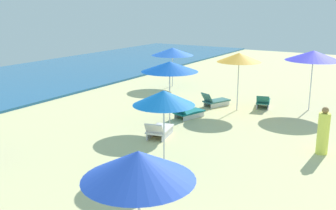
% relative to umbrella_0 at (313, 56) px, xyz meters
% --- Properties ---
extents(umbrella_0, '(2.47, 2.47, 2.74)m').
position_rel_umbrella_0_xyz_m(umbrella_0, '(0.00, 0.00, 0.00)').
color(umbrella_0, silver).
rests_on(umbrella_0, ground_plane).
extents(umbrella_1, '(1.99, 1.99, 2.64)m').
position_rel_umbrella_0_xyz_m(umbrella_1, '(-1.75, 2.82, -0.08)').
color(umbrella_1, silver).
rests_on(umbrella_1, ground_plane).
extents(lounge_chair_1_0, '(1.46, 0.91, 0.67)m').
position_rel_umbrella_0_xyz_m(lounge_chair_1_0, '(-0.62, 1.96, -2.25)').
color(lounge_chair_1_0, silver).
rests_on(lounge_chair_1_0, ground_plane).
extents(lounge_chair_1_1, '(1.53, 1.09, 0.71)m').
position_rel_umbrella_0_xyz_m(lounge_chair_1_1, '(-1.60, 4.00, -2.26)').
color(lounge_chair_1_1, silver).
rests_on(lounge_chair_1_1, ground_plane).
extents(umbrella_2, '(2.45, 2.45, 2.28)m').
position_rel_umbrella_0_xyz_m(umbrella_2, '(1.44, 8.15, -0.45)').
color(umbrella_2, silver).
rests_on(umbrella_2, ground_plane).
extents(umbrella_3, '(2.23, 2.23, 2.58)m').
position_rel_umbrella_0_xyz_m(umbrella_3, '(-5.38, 4.26, -0.13)').
color(umbrella_3, silver).
rests_on(umbrella_3, ground_plane).
extents(lounge_chair_3_0, '(1.60, 1.07, 0.75)m').
position_rel_umbrella_0_xyz_m(lounge_chair_3_0, '(-4.06, 4.17, -2.25)').
color(lounge_chair_3_0, silver).
rests_on(lounge_chair_3_0, ground_plane).
extents(lounge_chair_3_1, '(1.54, 0.96, 0.68)m').
position_rel_umbrella_0_xyz_m(lounge_chair_3_1, '(-6.84, 3.83, -2.24)').
color(lounge_chair_3_1, silver).
rests_on(lounge_chair_3_1, ground_plane).
extents(umbrella_6, '(1.95, 1.95, 2.40)m').
position_rel_umbrella_0_xyz_m(umbrella_6, '(-13.55, -0.03, -0.37)').
color(umbrella_6, silver).
rests_on(umbrella_6, ground_plane).
extents(umbrella_7, '(1.83, 1.83, 2.32)m').
position_rel_umbrella_0_xyz_m(umbrella_7, '(-9.00, 2.29, -0.41)').
color(umbrella_7, silver).
rests_on(umbrella_7, ground_plane).
extents(beachgoer_2, '(0.48, 0.48, 1.57)m').
position_rel_umbrella_0_xyz_m(beachgoer_2, '(-5.50, -1.60, -1.79)').
color(beachgoer_2, '#E5E956').
rests_on(beachgoer_2, ground_plane).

